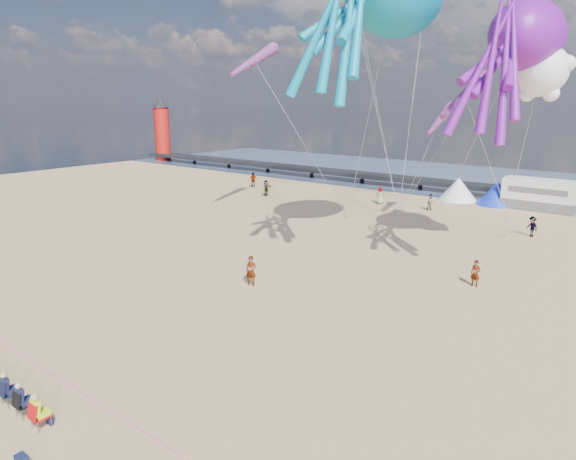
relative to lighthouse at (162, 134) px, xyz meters
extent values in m
plane|color=tan|center=(56.00, -44.00, -4.50)|extent=(120.00, 120.00, 0.00)
plane|color=#364A68|center=(56.00, 11.00, -4.48)|extent=(120.00, 120.00, 0.00)
cube|color=black|center=(28.00, 0.00, -3.50)|extent=(60.00, 3.00, 0.50)
cylinder|color=#A5140F|center=(0.00, 0.00, 0.00)|extent=(2.60, 2.60, 9.00)
cube|color=silver|center=(62.00, -4.00, -3.00)|extent=(6.60, 2.50, 3.00)
cone|color=white|center=(54.00, -4.00, -3.30)|extent=(4.00, 4.00, 2.40)
cone|color=#1933CC|center=(58.00, -4.00, -3.30)|extent=(4.00, 4.00, 2.40)
cube|color=#121A39|center=(58.81, -52.15, -4.35)|extent=(0.38, 0.28, 0.30)
cylinder|color=#F2338C|center=(56.00, -49.00, -4.48)|extent=(34.00, 0.03, 0.03)
imported|color=tan|center=(54.03, -36.74, -3.63)|extent=(0.74, 0.61, 1.75)
imported|color=#7F6659|center=(48.55, -11.03, -3.62)|extent=(0.77, 0.70, 1.77)
imported|color=#7F6659|center=(53.84, -10.65, -3.70)|extent=(0.84, 0.93, 1.60)
imported|color=#7F6659|center=(64.03, -15.10, -3.69)|extent=(1.00, 0.95, 1.62)
imported|color=#7F6659|center=(31.29, -11.28, -3.60)|extent=(1.23, 1.34, 1.81)
imported|color=#7F6659|center=(36.30, -14.64, -3.62)|extent=(0.59, 1.09, 1.76)
imported|color=#7F6659|center=(64.30, -28.90, -3.72)|extent=(1.50, 0.62, 1.57)
cube|color=gray|center=(49.38, -18.76, -4.39)|extent=(0.50, 0.35, 0.22)
cube|color=gray|center=(56.36, -15.84, -4.39)|extent=(0.50, 0.35, 0.22)
cube|color=gray|center=(62.28, -16.74, -4.39)|extent=(0.50, 0.35, 0.22)
cube|color=gray|center=(62.68, -14.85, -4.39)|extent=(0.50, 0.35, 0.22)
cube|color=gray|center=(52.71, -15.22, -4.39)|extent=(0.50, 0.35, 0.22)
camera|label=1|loc=(73.08, -57.49, 6.04)|focal=32.00mm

